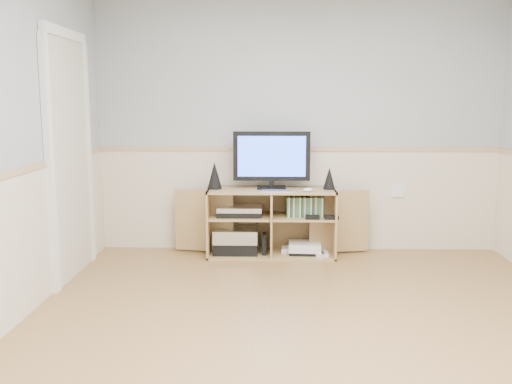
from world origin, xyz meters
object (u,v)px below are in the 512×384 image
monitor (272,158)px  game_consoles (304,248)px  keyboard (278,191)px  media_cabinet (271,220)px

monitor → game_consoles: (0.32, -0.06, -0.88)m
monitor → game_consoles: 0.94m
keyboard → media_cabinet: bearing=110.6°
media_cabinet → game_consoles: media_cabinet is taller
game_consoles → media_cabinet: bearing=168.0°
monitor → game_consoles: size_ratio=1.64×
media_cabinet → keyboard: 0.38m
monitor → keyboard: (0.06, -0.19, -0.29)m
monitor → keyboard: size_ratio=2.37×
game_consoles → monitor: bearing=169.2°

